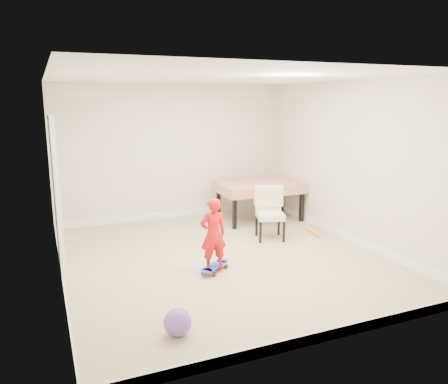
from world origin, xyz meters
name	(u,v)px	position (x,y,z in m)	size (l,w,h in m)	color
ground	(223,258)	(0.00, 0.00, 0.00)	(5.00, 5.00, 0.00)	tan
ceiling	(223,78)	(0.00, 0.00, 2.58)	(4.50, 5.00, 0.04)	white
wall_back	(173,152)	(0.00, 2.48, 1.30)	(4.50, 0.04, 2.60)	beige
wall_front	(329,212)	(0.00, -2.48, 1.30)	(4.50, 0.04, 2.60)	beige
wall_left	(55,183)	(-2.23, 0.00, 1.30)	(0.04, 5.00, 2.60)	beige
wall_right	(350,163)	(2.23, 0.00, 1.30)	(0.04, 5.00, 2.60)	beige
door	(57,199)	(-2.22, 0.30, 1.02)	(0.10, 0.94, 2.11)	white
baseboard_back	(175,214)	(0.00, 2.49, 0.06)	(4.50, 0.02, 0.12)	white
baseboard_front	(323,336)	(0.00, -2.49, 0.06)	(4.50, 0.02, 0.12)	white
baseboard_left	(62,277)	(-2.24, 0.00, 0.06)	(0.02, 5.00, 0.12)	white
baseboard_right	(346,236)	(2.24, 0.00, 0.06)	(0.02, 5.00, 0.12)	white
dining_table	(260,201)	(1.47, 1.67, 0.37)	(1.58, 1.00, 0.74)	#B01309
dining_chair	(270,213)	(1.07, 0.52, 0.44)	(0.48, 0.56, 0.88)	silver
skateboard	(215,268)	(-0.31, -0.43, 0.04)	(0.58, 0.21, 0.09)	blue
child	(213,237)	(-0.33, -0.45, 0.50)	(0.36, 0.24, 1.00)	red
balloon	(177,322)	(-1.26, -1.83, 0.14)	(0.28, 0.28, 0.28)	#6F4AB3
foam_toy	(314,232)	(1.92, 0.46, 0.03)	(0.06, 0.06, 0.40)	yellow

